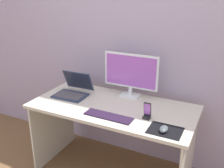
{
  "coord_description": "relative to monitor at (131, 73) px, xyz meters",
  "views": [
    {
      "loc": [
        0.92,
        -1.9,
        1.74
      ],
      "look_at": [
        0.0,
        -0.02,
        0.95
      ],
      "focal_mm": 41.73,
      "sensor_mm": 36.0,
      "label": 1
    }
  ],
  "objects": [
    {
      "name": "phone_in_dock",
      "position": [
        0.3,
        -0.36,
        -0.18
      ],
      "size": [
        0.06,
        0.05,
        0.14
      ],
      "color": "black",
      "rests_on": "desk"
    },
    {
      "name": "wall_back",
      "position": [
        -0.06,
        0.18,
        0.28
      ],
      "size": [
        6.0,
        0.04,
        2.5
      ],
      "primitive_type": "cube",
      "color": "#A99CB0",
      "rests_on": "ground_plane"
    },
    {
      "name": "laptop",
      "position": [
        -0.52,
        -0.22,
        -0.19
      ],
      "size": [
        0.32,
        0.32,
        0.21
      ],
      "color": "#2A344D",
      "rests_on": "desk"
    },
    {
      "name": "keyboard_external",
      "position": [
        0.01,
        -0.48,
        -0.23
      ],
      "size": [
        0.41,
        0.12,
        0.01
      ],
      "primitive_type": "cube",
      "rotation": [
        0.0,
        0.0,
        -0.02
      ],
      "color": "#271830",
      "rests_on": "desk"
    },
    {
      "name": "mousepad",
      "position": [
        0.48,
        -0.49,
        -0.23
      ],
      "size": [
        0.25,
        0.2,
        0.0
      ],
      "primitive_type": "cube",
      "color": "black",
      "rests_on": "desk"
    },
    {
      "name": "monitor",
      "position": [
        0.0,
        0.0,
        0.0
      ],
      "size": [
        0.53,
        0.14,
        0.42
      ],
      "color": "white",
      "rests_on": "desk"
    },
    {
      "name": "desk",
      "position": [
        -0.06,
        -0.27,
        -0.38
      ],
      "size": [
        1.47,
        0.71,
        0.74
      ],
      "color": "beige",
      "rests_on": "ground_plane"
    },
    {
      "name": "mouse",
      "position": [
        0.47,
        -0.51,
        -0.21
      ],
      "size": [
        0.06,
        0.1,
        0.04
      ],
      "primitive_type": "ellipsoid",
      "rotation": [
        0.0,
        0.0,
        0.02
      ],
      "color": "#485557",
      "rests_on": "mousepad"
    }
  ]
}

